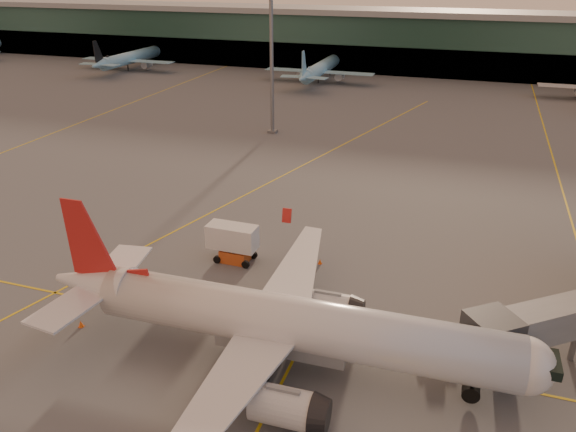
% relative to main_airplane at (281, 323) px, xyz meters
% --- Properties ---
extents(ground, '(600.00, 600.00, 0.00)m').
position_rel_main_airplane_xyz_m(ground, '(-4.26, -1.92, -4.02)').
color(ground, '#4C4F54').
rests_on(ground, ground).
extents(taxi_markings, '(100.12, 173.00, 0.01)m').
position_rel_main_airplane_xyz_m(taxi_markings, '(-11.59, 42.56, -4.02)').
color(taxi_markings, gold).
rests_on(taxi_markings, ground).
extents(terminal, '(400.00, 20.00, 17.60)m').
position_rel_main_airplane_xyz_m(terminal, '(-4.26, 139.87, 4.74)').
color(terminal, '#19382D').
rests_on(terminal, ground).
extents(mast_west_near, '(2.40, 2.40, 25.60)m').
position_rel_main_airplane_xyz_m(mast_west_near, '(-24.26, 64.08, 10.84)').
color(mast_west_near, slate).
rests_on(mast_west_near, ground).
extents(distant_aircraft_row, '(225.00, 34.00, 13.00)m').
position_rel_main_airplane_xyz_m(distant_aircraft_row, '(-58.01, 116.08, -4.02)').
color(distant_aircraft_row, '#7FB9D5').
rests_on(distant_aircraft_row, ground).
extents(main_airplane, '(40.98, 36.84, 12.39)m').
position_rel_main_airplane_xyz_m(main_airplane, '(0.00, 0.00, 0.00)').
color(main_airplane, silver).
rests_on(main_airplane, ground).
extents(catering_truck, '(5.46, 2.51, 4.21)m').
position_rel_main_airplane_xyz_m(catering_truck, '(-10.80, 14.89, -1.63)').
color(catering_truck, '#B9491A').
rests_on(catering_truck, ground).
extents(pushback_tug, '(3.22, 2.29, 1.50)m').
position_rel_main_airplane_xyz_m(pushback_tug, '(11.95, 6.22, -3.42)').
color(pushback_tug, black).
rests_on(pushback_tug, ground).
extents(cone_tail, '(0.50, 0.50, 0.63)m').
position_rel_main_airplane_xyz_m(cone_tail, '(-18.85, -0.88, -3.72)').
color(cone_tail, '#FF580D').
rests_on(cone_tail, ground).
extents(cone_wing_left, '(0.44, 0.44, 0.56)m').
position_rel_main_airplane_xyz_m(cone_wing_left, '(-1.58, 17.20, -3.76)').
color(cone_wing_left, '#FF580D').
rests_on(cone_wing_left, ground).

